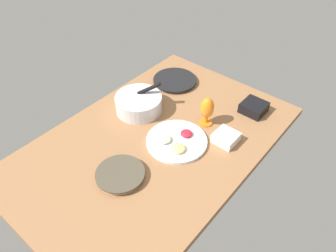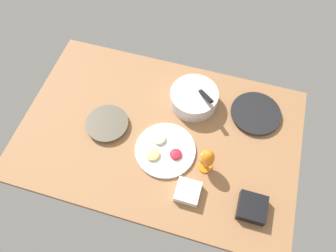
% 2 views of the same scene
% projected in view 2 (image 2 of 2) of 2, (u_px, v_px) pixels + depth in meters
% --- Properties ---
extents(ground_plane, '(1.60, 1.04, 0.04)m').
position_uv_depth(ground_plane, '(159.00, 134.00, 1.85)').
color(ground_plane, '#8C603D').
extents(dinner_plate_left, '(0.25, 0.25, 0.03)m').
position_uv_depth(dinner_plate_left, '(107.00, 124.00, 1.84)').
color(dinner_plate_left, beige).
rests_on(dinner_plate_left, ground_plane).
extents(dinner_plate_right, '(0.30, 0.30, 0.03)m').
position_uv_depth(dinner_plate_right, '(256.00, 114.00, 1.88)').
color(dinner_plate_right, '#4C4C51').
rests_on(dinner_plate_right, ground_plane).
extents(mixing_bowl, '(0.28, 0.28, 0.17)m').
position_uv_depth(mixing_bowl, '(194.00, 98.00, 1.88)').
color(mixing_bowl, silver).
rests_on(mixing_bowl, ground_plane).
extents(fruit_platter, '(0.34, 0.34, 0.04)m').
position_uv_depth(fruit_platter, '(165.00, 150.00, 1.76)').
color(fruit_platter, silver).
rests_on(fruit_platter, ground_plane).
extents(hurricane_glass_orange, '(0.08, 0.08, 0.18)m').
position_uv_depth(hurricane_glass_orange, '(207.00, 159.00, 1.64)').
color(hurricane_glass_orange, orange).
rests_on(hurricane_glass_orange, ground_plane).
extents(square_bowl_white, '(0.12, 0.12, 0.05)m').
position_uv_depth(square_bowl_white, '(188.00, 192.00, 1.63)').
color(square_bowl_white, white).
rests_on(square_bowl_white, ground_plane).
extents(square_bowl_black, '(0.14, 0.14, 0.06)m').
position_uv_depth(square_bowl_black, '(252.00, 207.00, 1.59)').
color(square_bowl_black, black).
rests_on(square_bowl_black, ground_plane).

